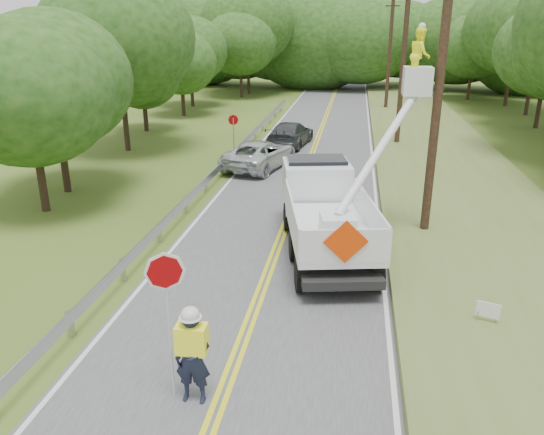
# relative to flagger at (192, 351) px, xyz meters

# --- Properties ---
(ground) EXTENTS (140.00, 140.00, 0.00)m
(ground) POSITION_rel_flagger_xyz_m (0.52, 0.75, -1.14)
(ground) COLOR #40521E
(ground) RESTS_ON ground
(road) EXTENTS (7.20, 96.00, 0.03)m
(road) POSITION_rel_flagger_xyz_m (0.52, 14.75, -1.13)
(road) COLOR #48484A
(road) RESTS_ON ground
(guardrail) EXTENTS (0.18, 48.00, 0.77)m
(guardrail) POSITION_rel_flagger_xyz_m (-3.50, 15.66, -0.59)
(guardrail) COLOR #A2A6AA
(guardrail) RESTS_ON ground
(utility_poles) EXTENTS (1.60, 43.30, 10.00)m
(utility_poles) POSITION_rel_flagger_xyz_m (5.52, 17.77, 4.13)
(utility_poles) COLOR black
(utility_poles) RESTS_ON ground
(tall_grass_verge) EXTENTS (7.00, 96.00, 0.30)m
(tall_grass_verge) POSITION_rel_flagger_xyz_m (7.62, 14.75, -0.99)
(tall_grass_verge) COLOR #55692E
(tall_grass_verge) RESTS_ON ground
(treeline_left) EXTENTS (11.61, 56.79, 11.67)m
(treeline_left) POSITION_rel_flagger_xyz_m (-9.91, 31.77, 4.67)
(treeline_left) COLOR #332319
(treeline_left) RESTS_ON ground
(treeline_horizon) EXTENTS (58.01, 15.83, 12.70)m
(treeline_horizon) POSITION_rel_flagger_xyz_m (1.76, 56.81, 4.36)
(treeline_horizon) COLOR #194110
(treeline_horizon) RESTS_ON ground
(flagger) EXTENTS (1.17, 0.47, 3.16)m
(flagger) POSITION_rel_flagger_xyz_m (0.00, 0.00, 0.00)
(flagger) COLOR #191E33
(flagger) RESTS_ON road
(bucket_truck) EXTENTS (5.02, 7.53, 7.00)m
(bucket_truck) POSITION_rel_flagger_xyz_m (2.13, 8.85, 0.45)
(bucket_truck) COLOR black
(bucket_truck) RESTS_ON road
(suv_silver) EXTENTS (3.69, 5.72, 1.46)m
(suv_silver) POSITION_rel_flagger_xyz_m (-1.93, 18.29, -0.39)
(suv_silver) COLOR silver
(suv_silver) RESTS_ON road
(suv_darkgrey) EXTENTS (2.75, 5.30, 1.47)m
(suv_darkgrey) POSITION_rel_flagger_xyz_m (-1.02, 23.94, -0.39)
(suv_darkgrey) COLOR #3F4347
(suv_darkgrey) RESTS_ON road
(stop_sign_permanent) EXTENTS (0.54, 0.17, 2.61)m
(stop_sign_permanent) POSITION_rel_flagger_xyz_m (-3.52, 19.22, 0.60)
(stop_sign_permanent) COLOR #A2A6AA
(stop_sign_permanent) RESTS_ON ground
(yard_sign) EXTENTS (0.54, 0.21, 0.81)m
(yard_sign) POSITION_rel_flagger_xyz_m (6.30, 3.52, -0.56)
(yard_sign) COLOR white
(yard_sign) RESTS_ON ground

